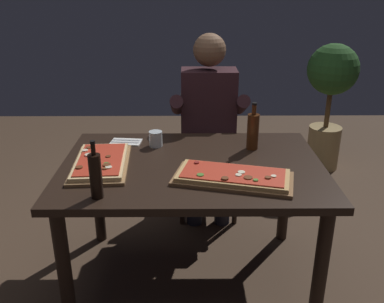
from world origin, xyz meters
name	(u,v)px	position (x,y,z in m)	size (l,w,h in m)	color
ground_plane	(192,276)	(0.00, 0.00, 0.00)	(6.40, 6.40, 0.00)	#4C3828
dining_table	(192,180)	(0.00, 0.00, 0.64)	(1.40, 0.96, 0.74)	black
pizza_rectangular_front	(233,177)	(0.20, -0.20, 0.76)	(0.63, 0.40, 0.05)	brown
pizza_rectangular_left	(101,162)	(-0.48, -0.02, 0.76)	(0.32, 0.51, 0.05)	olive
wine_bottle_dark	(253,131)	(0.35, 0.21, 0.85)	(0.07, 0.07, 0.28)	#47230F
oil_bottle_amber	(96,175)	(-0.43, -0.37, 0.85)	(0.06, 0.06, 0.27)	black
tumbler_near_camera	(156,139)	(-0.21, 0.26, 0.79)	(0.08, 0.08, 0.09)	silver
napkin_cutlery_set	(126,142)	(-0.40, 0.32, 0.74)	(0.19, 0.13, 0.01)	white
diner_chair	(208,148)	(0.12, 0.86, 0.49)	(0.44, 0.44, 0.87)	black
seated_diner	(209,120)	(0.12, 0.74, 0.74)	(0.53, 0.41, 1.33)	#23232D
potted_plant_corner	(330,92)	(1.24, 1.59, 0.72)	(0.44, 0.44, 1.15)	tan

